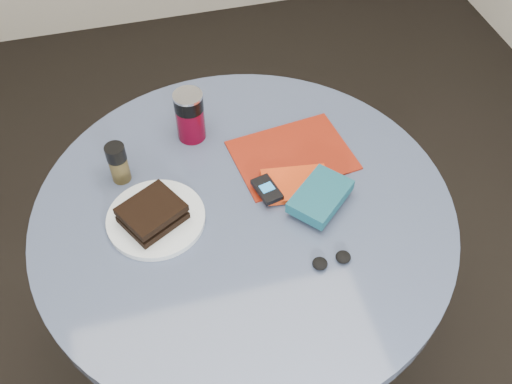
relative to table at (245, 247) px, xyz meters
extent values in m
plane|color=black|center=(0.00, 0.00, -0.59)|extent=(4.00, 4.00, 0.00)
cylinder|color=black|center=(0.00, 0.00, -0.57)|extent=(0.48, 0.48, 0.03)
cylinder|color=black|center=(0.00, 0.00, -0.22)|extent=(0.11, 0.11, 0.68)
cylinder|color=#3B4762|center=(0.00, 0.00, 0.14)|extent=(1.00, 1.00, 0.04)
cylinder|color=silver|center=(-0.21, 0.02, 0.17)|extent=(0.30, 0.30, 0.01)
cube|color=black|center=(-0.21, 0.01, 0.19)|extent=(0.17, 0.16, 0.02)
cube|color=#311C12|center=(-0.21, 0.01, 0.20)|extent=(0.15, 0.14, 0.01)
cube|color=black|center=(-0.21, 0.01, 0.21)|extent=(0.17, 0.16, 0.02)
cylinder|color=#5B0419|center=(-0.07, 0.27, 0.21)|extent=(0.09, 0.09, 0.09)
cylinder|color=black|center=(-0.07, 0.27, 0.28)|extent=(0.09, 0.09, 0.04)
cylinder|color=silver|center=(-0.07, 0.27, 0.30)|extent=(0.09, 0.09, 0.01)
cylinder|color=#4A3F1F|center=(-0.27, 0.17, 0.20)|extent=(0.05, 0.05, 0.07)
cylinder|color=black|center=(-0.27, 0.17, 0.25)|extent=(0.05, 0.05, 0.04)
cube|color=maroon|center=(0.16, 0.13, 0.17)|extent=(0.32, 0.25, 0.01)
cube|color=red|center=(0.14, 0.03, 0.18)|extent=(0.17, 0.13, 0.01)
cube|color=#114554|center=(0.18, -0.04, 0.20)|extent=(0.18, 0.17, 0.03)
cube|color=black|center=(0.06, 0.02, 0.19)|extent=(0.06, 0.09, 0.01)
cube|color=#216AA7|center=(0.06, 0.02, 0.20)|extent=(0.04, 0.03, 0.00)
ellipsoid|color=black|center=(0.12, -0.20, 0.17)|extent=(0.04, 0.04, 0.02)
ellipsoid|color=black|center=(0.18, -0.20, 0.17)|extent=(0.04, 0.04, 0.02)
camera|label=1|loc=(-0.18, -0.82, 1.22)|focal=40.00mm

